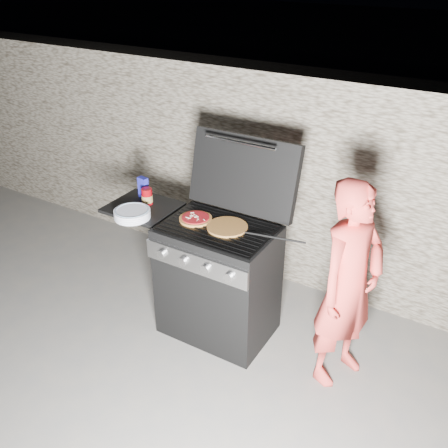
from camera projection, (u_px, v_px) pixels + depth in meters
The scene contains 10 objects.
ground at pixel (219, 328), 3.91m from camera, with size 50.00×50.00×0.00m, color #60605F.
stone_wall at pixel (282, 177), 4.26m from camera, with size 8.00×0.35×1.80m, color gray.
gas_grill at pixel (190, 271), 3.80m from camera, with size 1.34×0.79×0.91m, color black, non-canonical shape.
pizza_topped at pixel (196, 218), 3.56m from camera, with size 0.24×0.24×0.03m, color gold, non-canonical shape.
pizza_plain at pixel (227, 227), 3.46m from camera, with size 0.29×0.29×0.02m, color gold.
sauce_jar at pixel (147, 196), 3.78m from camera, with size 0.08×0.08×0.13m, color maroon.
blue_carton at pixel (143, 188), 3.86m from camera, with size 0.08×0.04×0.17m, color #1D2099.
plate_stack at pixel (132, 214), 3.60m from camera, with size 0.26×0.26×0.06m, color white.
person at pixel (349, 286), 3.17m from camera, with size 0.53×0.35×1.46m, color #DE4139.
tongs at pixel (271, 236), 3.26m from camera, with size 0.01×0.01×0.51m, color black.
Camera 1 is at (1.59, -2.57, 2.61)m, focal length 40.00 mm.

